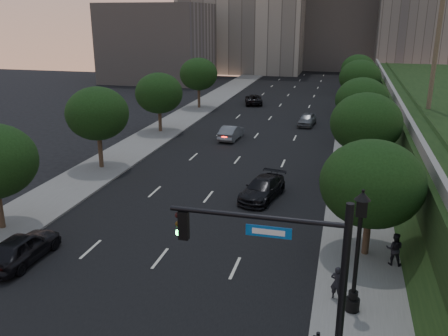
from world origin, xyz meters
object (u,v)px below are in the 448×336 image
(sedan_far_left, at_px, (254,99))
(sedan_near_left, at_px, (22,248))
(street_lamp, at_px, (357,258))
(sedan_far_right, at_px, (307,119))
(pedestrian_b, at_px, (394,249))
(pedestrian_c, at_px, (349,203))
(traffic_signal_mast, at_px, (305,300))
(pedestrian_a, at_px, (337,283))
(sedan_mid_left, at_px, (231,132))
(sedan_near_right, at_px, (262,189))

(sedan_far_left, bearing_deg, sedan_near_left, 73.26)
(street_lamp, height_order, sedan_far_right, street_lamp)
(sedan_near_left, relative_size, sedan_far_left, 0.92)
(pedestrian_b, relative_size, pedestrian_c, 0.93)
(traffic_signal_mast, relative_size, pedestrian_a, 4.47)
(street_lamp, distance_m, sedan_mid_left, 29.85)
(pedestrian_a, bearing_deg, sedan_near_right, -48.91)
(pedestrian_a, bearing_deg, sedan_far_left, -58.56)
(traffic_signal_mast, bearing_deg, sedan_far_right, 94.61)
(pedestrian_a, bearing_deg, traffic_signal_mast, 96.54)
(traffic_signal_mast, relative_size, sedan_far_left, 1.41)
(sedan_far_right, distance_m, pedestrian_a, 35.10)
(sedan_near_right, relative_size, sedan_far_right, 1.18)
(sedan_mid_left, bearing_deg, pedestrian_a, 117.06)
(street_lamp, height_order, sedan_near_right, street_lamp)
(sedan_near_left, height_order, sedan_mid_left, sedan_near_left)
(street_lamp, xyz_separation_m, pedestrian_c, (-0.25, 9.92, -1.57))
(sedan_near_right, bearing_deg, street_lamp, -51.68)
(pedestrian_c, bearing_deg, pedestrian_b, 100.68)
(sedan_far_left, height_order, pedestrian_c, pedestrian_c)
(sedan_near_left, height_order, sedan_far_right, sedan_near_left)
(sedan_near_left, xyz_separation_m, pedestrian_a, (15.61, 0.31, 0.15))
(street_lamp, bearing_deg, pedestrian_a, 134.05)
(sedan_near_left, relative_size, sedan_mid_left, 1.04)
(sedan_mid_left, height_order, pedestrian_a, pedestrian_a)
(sedan_near_right, relative_size, pedestrian_c, 2.71)
(street_lamp, relative_size, pedestrian_b, 3.31)
(sedan_near_left, distance_m, pedestrian_c, 18.65)
(sedan_mid_left, height_order, sedan_near_right, sedan_mid_left)
(street_lamp, bearing_deg, sedan_near_right, 116.32)
(pedestrian_a, xyz_separation_m, pedestrian_b, (2.67, 3.80, 0.07))
(pedestrian_b, xyz_separation_m, pedestrian_c, (-2.24, 5.40, 0.07))
(sedan_near_right, xyz_separation_m, pedestrian_c, (5.72, -2.16, 0.34))
(street_lamp, height_order, sedan_far_left, street_lamp)
(pedestrian_a, height_order, pedestrian_b, pedestrian_b)
(street_lamp, xyz_separation_m, sedan_mid_left, (-11.85, 27.33, -1.91))
(sedan_far_left, bearing_deg, sedan_near_right, 88.70)
(sedan_near_left, bearing_deg, traffic_signal_mast, 160.71)
(street_lamp, distance_m, sedan_far_right, 35.95)
(traffic_signal_mast, distance_m, sedan_far_left, 53.85)
(pedestrian_a, bearing_deg, pedestrian_c, -76.57)
(sedan_near_right, bearing_deg, pedestrian_b, -31.54)
(traffic_signal_mast, xyz_separation_m, sedan_near_right, (-4.29, 17.21, -2.95))
(street_lamp, relative_size, sedan_near_left, 1.23)
(sedan_far_right, bearing_deg, sedan_far_left, 131.19)
(sedan_mid_left, height_order, pedestrian_c, pedestrian_c)
(street_lamp, relative_size, sedan_far_right, 1.33)
(sedan_mid_left, bearing_deg, sedan_far_left, -81.15)
(street_lamp, xyz_separation_m, sedan_far_right, (-4.96, 35.55, -1.92))
(pedestrian_a, bearing_deg, sedan_near_left, 17.27)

